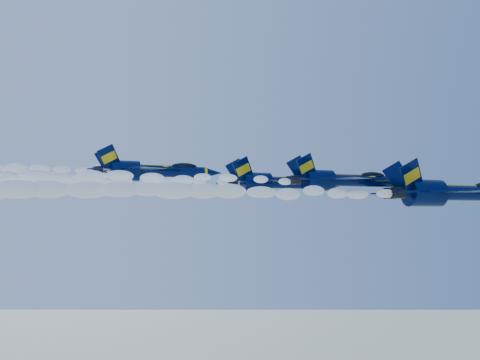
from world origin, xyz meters
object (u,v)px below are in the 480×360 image
object	(u,v)px
jet_lead	(453,192)
jet_fourth	(151,171)
jet_third	(281,182)
jet_second	(343,180)

from	to	relation	value
jet_lead	jet_fourth	distance (m)	39.08
jet_third	jet_fourth	xyz separation A→B (m)	(-14.22, 11.60, 2.02)
jet_lead	jet_second	size ratio (longest dim) A/B	1.30
jet_lead	jet_fourth	bearing A→B (deg)	140.29
jet_lead	jet_third	xyz separation A→B (m)	(-15.71, 13.26, 1.63)
jet_lead	jet_fourth	size ratio (longest dim) A/B	1.10
jet_second	jet_third	bearing A→B (deg)	109.42
jet_third	jet_second	bearing A→B (deg)	-70.58
jet_lead	jet_fourth	xyz separation A→B (m)	(-29.93, 24.86, 3.64)
jet_lead	jet_third	distance (m)	20.62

